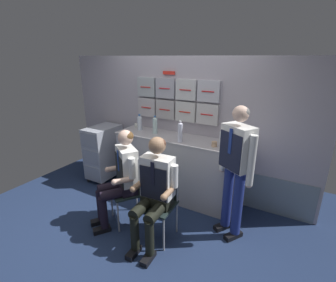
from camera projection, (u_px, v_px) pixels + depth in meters
name	position (u px, v px, depth m)	size (l,w,h in m)	color
ground	(129.00, 233.00, 3.18)	(4.80, 4.80, 0.04)	navy
galley_bulkhead	(179.00, 126.00, 3.96)	(4.20, 0.14, 2.15)	#ADA6B2
galley_counter	(178.00, 168.00, 3.84)	(2.03, 0.53, 0.99)	#BEB9BE
service_trolley	(104.00, 151.00, 4.43)	(0.40, 0.65, 0.97)	black
folding_chair_left	(134.00, 184.00, 3.28)	(0.56, 0.56, 0.86)	#A8AAAF
crew_member_left	(121.00, 174.00, 3.15)	(0.62, 0.69, 1.29)	black
folding_chair_center	(161.00, 195.00, 3.01)	(0.42, 0.43, 0.86)	#A8AAAF
crew_member_center	(154.00, 187.00, 2.81)	(0.51, 0.64, 1.30)	black
crew_member_standing	(236.00, 163.00, 2.85)	(0.46, 0.39, 1.64)	black
sparkling_bottle_green	(155.00, 125.00, 3.85)	(0.07, 0.07, 0.28)	silver
water_bottle_blue_cap	(180.00, 132.00, 3.45)	(0.07, 0.07, 0.31)	silver
water_bottle_tall	(222.00, 138.00, 3.31)	(0.07, 0.07, 0.24)	silver
water_bottle_clear	(140.00, 123.00, 4.03)	(0.08, 0.08, 0.26)	silver
paper_cup_tan	(214.00, 144.00, 3.30)	(0.07, 0.07, 0.07)	tan
espresso_cup_small	(136.00, 125.00, 4.20)	(0.06, 0.06, 0.07)	silver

